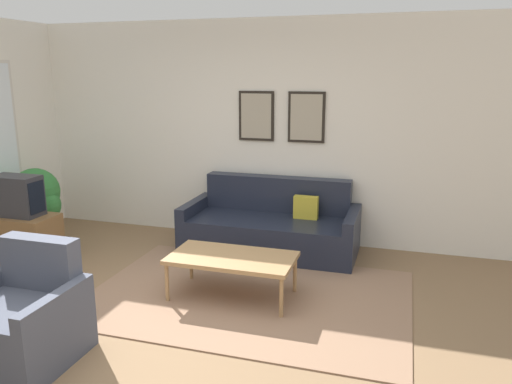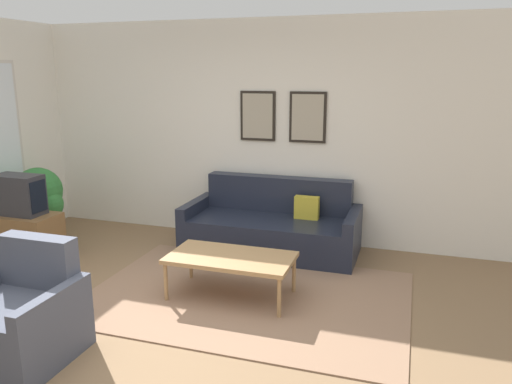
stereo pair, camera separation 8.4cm
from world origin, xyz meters
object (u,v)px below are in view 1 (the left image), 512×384
(couch, at_px, (272,227))
(coffee_table, at_px, (232,259))
(tv, at_px, (16,196))
(potted_plant_tall, at_px, (16,203))
(armchair, at_px, (21,322))

(couch, distance_m, coffee_table, 1.35)
(tv, xyz_separation_m, potted_plant_tall, (-0.22, 0.21, -0.15))
(coffee_table, bearing_deg, couch, 89.37)
(couch, relative_size, armchair, 2.35)
(coffee_table, bearing_deg, armchair, -128.30)
(couch, height_order, coffee_table, couch)
(couch, height_order, potted_plant_tall, potted_plant_tall)
(coffee_table, bearing_deg, tv, 177.06)
(couch, bearing_deg, tv, -154.07)
(tv, relative_size, armchair, 0.62)
(couch, relative_size, coffee_table, 1.74)
(potted_plant_tall, bearing_deg, couch, 20.31)
(armchair, bearing_deg, potted_plant_tall, 125.18)
(potted_plant_tall, bearing_deg, coffee_table, -7.10)
(armchair, bearing_deg, coffee_table, 44.87)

